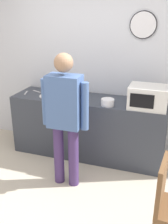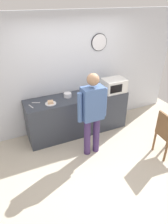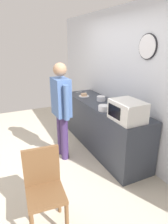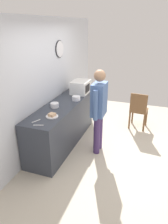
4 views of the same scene
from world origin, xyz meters
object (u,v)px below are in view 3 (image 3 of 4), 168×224
at_px(fork_utensil, 79,92).
at_px(spoon_utensil, 86,93).
at_px(sandwich_plate, 84,95).
at_px(microwave, 127,111).
at_px(salad_bowl, 104,108).
at_px(person_standing, 61,105).
at_px(cereal_bowl, 101,99).
at_px(wooden_chair, 44,186).

xyz_separation_m(fork_utensil, spoon_utensil, (0.13, 0.12, 0.00)).
bearing_deg(sandwich_plate, microwave, -0.22).
bearing_deg(sandwich_plate, salad_bowl, -5.45).
distance_m(salad_bowl, fork_utensil, 1.36).
height_order(spoon_utensil, person_standing, person_standing).
height_order(cereal_bowl, wooden_chair, cereal_bowl).
bearing_deg(person_standing, sandwich_plate, 129.87).
bearing_deg(microwave, spoon_utensil, 174.17).
bearing_deg(spoon_utensil, sandwich_plate, -33.48).
relative_size(microwave, wooden_chair, 0.53).
bearing_deg(fork_utensil, microwave, -1.76).
relative_size(salad_bowl, fork_utensil, 1.05).
relative_size(fork_utensil, person_standing, 0.10).
xyz_separation_m(microwave, sandwich_plate, (-1.49, 0.01, -0.13)).
xyz_separation_m(sandwich_plate, wooden_chair, (1.88, -1.37, -0.41)).
distance_m(sandwich_plate, salad_bowl, 0.97).
bearing_deg(wooden_chair, spoon_utensil, 144.19).
relative_size(spoon_utensil, person_standing, 0.10).
bearing_deg(fork_utensil, wooden_chair, -32.12).
bearing_deg(fork_utensil, cereal_bowl, 7.80).
bearing_deg(wooden_chair, microwave, 106.12).
height_order(salad_bowl, person_standing, person_standing).
relative_size(microwave, person_standing, 0.29).
bearing_deg(sandwich_plate, cereal_bowl, 20.82).
relative_size(sandwich_plate, wooden_chair, 0.24).
bearing_deg(salad_bowl, wooden_chair, -54.32).
bearing_deg(sandwich_plate, wooden_chair, -36.12).
height_order(sandwich_plate, person_standing, person_standing).
xyz_separation_m(cereal_bowl, person_standing, (0.16, -0.87, 0.03)).
xyz_separation_m(salad_bowl, fork_utensil, (-1.35, 0.14, -0.04)).
xyz_separation_m(spoon_utensil, person_standing, (0.85, -0.88, 0.07)).
bearing_deg(cereal_bowl, microwave, -9.15).
bearing_deg(person_standing, microwave, 38.09).
distance_m(cereal_bowl, fork_utensil, 0.83).
height_order(microwave, spoon_utensil, microwave).
bearing_deg(wooden_chair, cereal_bowl, 133.32).
relative_size(sandwich_plate, fork_utensil, 1.32).
relative_size(microwave, spoon_utensil, 2.94).
height_order(fork_utensil, wooden_chair, wooden_chair).
height_order(microwave, salad_bowl, microwave).
distance_m(fork_utensil, wooden_chair, 2.71).
bearing_deg(salad_bowl, sandwich_plate, 174.55).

